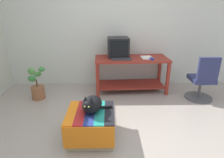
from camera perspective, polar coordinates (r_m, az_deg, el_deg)
The scene contains 11 objects.
ground_plane at distance 2.79m, azimuth 1.06°, elevation -16.98°, with size 14.00×14.00×0.00m, color #9E9389.
back_wall at distance 4.28m, azimuth 0.23°, elevation 15.28°, with size 8.00×0.10×2.60m, color silver.
desk at distance 4.02m, azimuth 5.79°, elevation 3.22°, with size 1.53×0.71×0.74m.
tv_monitor at distance 3.97m, azimuth 1.87°, elevation 9.48°, with size 0.45×0.40×0.40m.
keyboard at distance 3.78m, azimuth 2.85°, elevation 6.02°, with size 0.40×0.15×0.02m, color #333338.
book at distance 3.97m, azimuth 10.41°, elevation 6.40°, with size 0.22×0.26×0.02m, color white.
ottoman_with_blanket at distance 2.69m, azimuth -6.37°, elevation -13.53°, with size 0.63×0.65×0.40m.
cat at distance 2.52m, azimuth -6.14°, elevation -7.61°, with size 0.43×0.40×0.28m.
potted_plant at distance 4.00m, azimuth -21.59°, elevation -2.30°, with size 0.34×0.32×0.69m.
office_chair at distance 4.02m, azimuth 25.64°, elevation -0.60°, with size 0.52×0.52×0.89m.
stapler at distance 3.85m, azimuth 11.88°, elevation 5.99°, with size 0.04×0.11×0.04m, color #2342B7.
Camera 1 is at (-0.09, -2.21, 1.71)m, focal length 30.28 mm.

